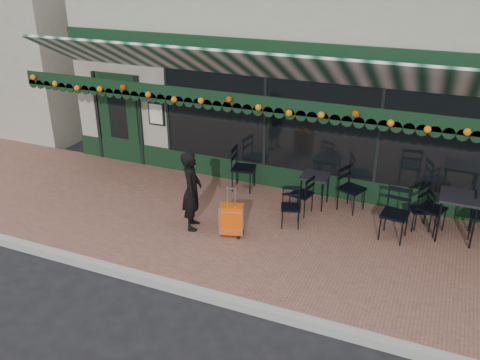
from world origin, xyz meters
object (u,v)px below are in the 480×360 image
at_px(chair_a_right, 432,209).
at_px(woman, 192,191).
at_px(chair_b_front, 291,208).
at_px(chair_solo, 243,169).
at_px(suitcase, 232,220).
at_px(chair_a_front, 395,215).
at_px(cafe_table_b, 315,178).
at_px(chair_a_left, 420,210).
at_px(cafe_table_a, 460,200).
at_px(chair_b_right, 352,189).
at_px(chair_b_left, 301,194).

bearing_deg(chair_a_right, woman, 134.08).
xyz_separation_m(chair_b_front, chair_solo, (-1.46, 1.17, 0.11)).
height_order(suitcase, chair_a_front, suitcase).
xyz_separation_m(cafe_table_b, chair_a_right, (2.28, -0.20, -0.15)).
distance_m(suitcase, chair_a_right, 3.71).
bearing_deg(cafe_table_b, suitcase, -120.61).
bearing_deg(suitcase, chair_a_front, 4.29).
bearing_deg(woman, chair_solo, -27.21).
bearing_deg(chair_a_left, chair_solo, -116.72).
xyz_separation_m(cafe_table_a, chair_b_right, (-1.97, 0.36, -0.31)).
height_order(woman, chair_a_left, woman).
bearing_deg(chair_b_left, cafe_table_b, 172.66).
bearing_deg(chair_b_right, chair_a_right, -78.31).
relative_size(chair_b_right, chair_b_front, 1.21).
relative_size(woman, chair_a_left, 1.99).
xyz_separation_m(cafe_table_b, chair_b_front, (-0.18, -1.02, -0.23)).
bearing_deg(chair_b_left, chair_b_front, 7.94).
xyz_separation_m(chair_a_left, chair_a_front, (-0.40, -0.57, 0.09)).
distance_m(chair_b_left, chair_solo, 1.61).
relative_size(chair_a_left, chair_a_front, 0.81).
bearing_deg(cafe_table_b, chair_b_left, -108.68).
distance_m(cafe_table_b, chair_a_front, 1.85).
xyz_separation_m(woman, chair_a_right, (4.15, 1.61, -0.31)).
height_order(chair_a_right, chair_solo, chair_solo).
bearing_deg(chair_b_front, chair_b_right, 32.11).
xyz_separation_m(chair_a_front, chair_solo, (-3.33, 0.89, 0.01)).
height_order(suitcase, chair_solo, chair_solo).
height_order(chair_a_front, chair_b_right, chair_a_front).
bearing_deg(cafe_table_a, chair_b_left, -176.75).
xyz_separation_m(woman, cafe_table_b, (1.86, 1.81, -0.16)).
bearing_deg(chair_b_right, cafe_table_a, -78.49).
xyz_separation_m(woman, chair_a_front, (3.55, 1.06, -0.29)).
relative_size(cafe_table_a, chair_b_left, 1.04).
bearing_deg(chair_b_front, chair_solo, 123.44).
bearing_deg(chair_a_right, chair_a_front, 155.49).
bearing_deg(chair_b_right, suitcase, 157.97).
bearing_deg(suitcase, chair_b_left, 39.31).
relative_size(chair_a_right, chair_solo, 0.94).
distance_m(chair_a_right, chair_b_right, 1.56).
relative_size(woman, chair_b_front, 2.03).
bearing_deg(chair_a_front, woman, -157.05).
relative_size(cafe_table_b, chair_a_right, 0.74).
xyz_separation_m(woman, chair_b_left, (1.71, 1.36, -0.36)).
relative_size(cafe_table_b, chair_a_front, 0.71).
distance_m(woman, chair_a_front, 3.72).
xyz_separation_m(suitcase, chair_b_right, (1.81, 1.88, 0.13)).
distance_m(cafe_table_a, chair_a_front, 1.16).
bearing_deg(chair_b_front, chair_a_front, -9.35).
relative_size(cafe_table_b, chair_b_left, 0.83).
bearing_deg(chair_a_front, chair_a_left, 61.26).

